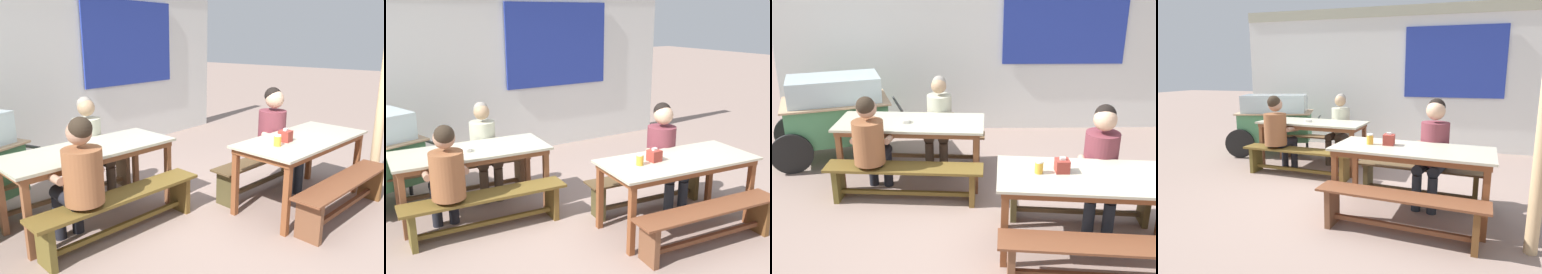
% 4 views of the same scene
% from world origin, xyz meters
% --- Properties ---
extents(ground_plane, '(40.00, 40.00, 0.00)m').
position_xyz_m(ground_plane, '(0.00, 0.00, 0.00)').
color(ground_plane, gray).
extents(backdrop_wall, '(6.56, 0.23, 2.84)m').
position_xyz_m(backdrop_wall, '(0.04, 2.95, 1.49)').
color(backdrop_wall, silver).
rests_on(backdrop_wall, ground_plane).
extents(dining_table_far, '(1.78, 0.84, 0.77)m').
position_xyz_m(dining_table_far, '(-1.03, 1.02, 0.69)').
color(dining_table_far, '#B6B59B').
rests_on(dining_table_far, ground_plane).
extents(dining_table_near, '(1.75, 0.91, 0.77)m').
position_xyz_m(dining_table_near, '(0.71, -0.45, 0.69)').
color(dining_table_near, '#BBB49B').
rests_on(dining_table_near, ground_plane).
extents(bench_far_back, '(1.77, 0.40, 0.42)m').
position_xyz_m(bench_far_back, '(-0.99, 1.54, 0.28)').
color(bench_far_back, brown).
rests_on(bench_far_back, ground_plane).
extents(bench_far_front, '(1.77, 0.44, 0.42)m').
position_xyz_m(bench_far_front, '(-1.07, 0.51, 0.30)').
color(bench_far_front, brown).
rests_on(bench_far_front, ground_plane).
extents(bench_near_back, '(1.59, 0.44, 0.42)m').
position_xyz_m(bench_near_back, '(0.77, 0.07, 0.28)').
color(bench_near_back, brown).
rests_on(bench_near_back, ground_plane).
extents(bench_near_front, '(1.66, 0.47, 0.42)m').
position_xyz_m(bench_near_front, '(0.66, -0.97, 0.28)').
color(bench_near_front, brown).
rests_on(bench_near_front, ground_plane).
extents(food_cart, '(1.86, 1.24, 1.13)m').
position_xyz_m(food_cart, '(-2.13, 1.78, 0.67)').
color(food_cart, '#4B8D5C').
rests_on(food_cart, ground_plane).
extents(person_left_back_turned, '(0.48, 0.60, 1.22)m').
position_xyz_m(person_left_back_turned, '(-1.43, 0.60, 0.69)').
color(person_left_back_turned, black).
rests_on(person_left_back_turned, ground_plane).
extents(person_center_facing, '(0.46, 0.54, 1.20)m').
position_xyz_m(person_center_facing, '(-0.72, 1.46, 0.67)').
color(person_center_facing, '#433528').
rests_on(person_center_facing, ground_plane).
extents(person_right_near_table, '(0.50, 0.60, 1.26)m').
position_xyz_m(person_right_near_table, '(0.92, -0.02, 0.72)').
color(person_right_near_table, '#222730').
rests_on(person_right_near_table, ground_plane).
extents(tissue_box, '(0.12, 0.12, 0.14)m').
position_xyz_m(tissue_box, '(0.45, -0.37, 0.83)').
color(tissue_box, maroon).
rests_on(tissue_box, dining_table_near).
extents(condiment_jar, '(0.07, 0.07, 0.12)m').
position_xyz_m(condiment_jar, '(0.24, -0.39, 0.83)').
color(condiment_jar, gold).
rests_on(condiment_jar, dining_table_near).
extents(soup_bowl, '(0.12, 0.12, 0.04)m').
position_xyz_m(soup_bowl, '(-1.10, 0.99, 0.79)').
color(soup_bowl, silver).
rests_on(soup_bowl, dining_table_far).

